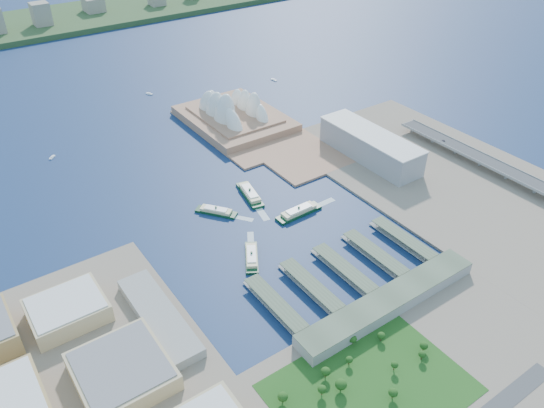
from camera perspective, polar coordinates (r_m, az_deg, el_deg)
ground at (r=575.84m, az=1.73°, el=-3.92°), size 3000.00×3000.00×0.00m
south_land at (r=472.92m, az=17.69°, el=-16.68°), size 720.00×180.00×3.00m
east_land at (r=696.73m, az=20.39°, el=1.36°), size 240.00×500.00×3.00m
peninsula at (r=809.42m, az=-3.12°, el=8.35°), size 135.00×220.00×3.00m
far_shore at (r=1411.47m, az=-23.82°, el=17.35°), size 2200.00×260.00×12.00m
opera_house at (r=810.94m, az=-4.11°, el=10.74°), size 134.00×180.00×58.00m
toaster_building at (r=724.92m, az=10.50°, el=6.18°), size 45.00×155.00×35.00m
expressway at (r=734.30m, az=23.94°, el=2.93°), size 26.00×340.00×11.85m
west_buildings at (r=448.23m, az=-20.25°, el=-18.14°), size 200.00×280.00×27.00m
ferry_wharves at (r=536.48m, az=7.75°, el=-7.05°), size 184.00×90.00×9.30m
terminal_building at (r=504.78m, az=12.44°, el=-10.25°), size 200.00×28.00×12.00m
park at (r=440.74m, az=10.60°, el=-18.26°), size 150.00×110.00×16.00m
far_skyline at (r=1384.41m, az=-23.94°, el=18.50°), size 1900.00×140.00×55.00m
ferry_a at (r=616.78m, az=-6.04°, el=-0.64°), size 39.68×46.72×9.30m
ferry_b at (r=642.95m, az=-2.40°, el=1.26°), size 26.60×60.56×11.11m
ferry_c at (r=549.15m, az=-2.21°, el=-5.54°), size 36.61×48.98×9.39m
ferry_d at (r=612.06m, az=2.90°, el=-0.68°), size 58.21×15.90×10.95m
boat_b at (r=784.57m, az=-22.56°, el=4.69°), size 10.58×9.89×2.90m
boat_c at (r=981.01m, az=0.19°, el=13.22°), size 5.36×13.30×2.91m
boat_e at (r=945.52m, az=-13.06°, el=11.49°), size 8.68×12.76×3.01m
car_c at (r=774.28m, az=17.97°, el=6.51°), size 1.87×4.59×1.33m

